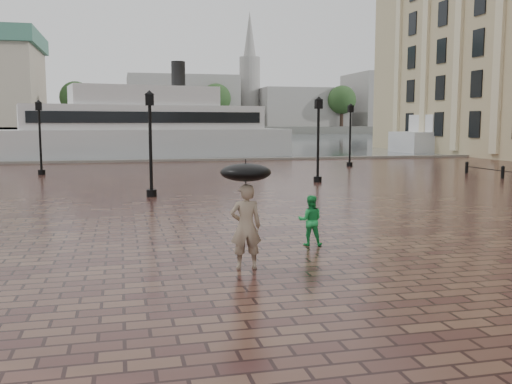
# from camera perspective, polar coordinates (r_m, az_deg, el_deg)

# --- Properties ---
(ground) EXTENTS (300.00, 300.00, 0.00)m
(ground) POSITION_cam_1_polar(r_m,az_deg,el_deg) (16.82, 12.48, -4.13)
(ground) COLOR #371B19
(ground) RESTS_ON ground
(harbour_water) EXTENTS (240.00, 240.00, 0.00)m
(harbour_water) POSITION_cam_1_polar(r_m,az_deg,el_deg) (107.13, -9.51, 5.19)
(harbour_water) COLOR #444D53
(harbour_water) RESTS_ON ground
(quay_edge) EXTENTS (80.00, 0.60, 0.30)m
(quay_edge) POSITION_cam_1_polar(r_m,az_deg,el_deg) (47.50, -4.55, 3.12)
(quay_edge) COLOR slate
(quay_edge) RESTS_ON ground
(far_shore) EXTENTS (300.00, 60.00, 2.00)m
(far_shore) POSITION_cam_1_polar(r_m,az_deg,el_deg) (175.00, -11.04, 6.15)
(far_shore) COLOR #4C4C47
(far_shore) RESTS_ON ground
(distant_skyline) EXTENTS (102.50, 22.00, 33.00)m
(distant_skyline) POSITION_cam_1_polar(r_m,az_deg,el_deg) (174.00, 5.28, 9.03)
(distant_skyline) COLOR gray
(distant_skyline) RESTS_ON ground
(far_trees) EXTENTS (188.00, 8.00, 13.50)m
(far_trees) POSITION_cam_1_polar(r_m,az_deg,el_deg) (153.13, -10.77, 9.20)
(far_trees) COLOR #2D2119
(far_trees) RESTS_ON ground
(street_lamps) EXTENTS (21.44, 14.44, 4.40)m
(street_lamps) POSITION_cam_1_polar(r_m,az_deg,el_deg) (32.85, -3.29, 5.47)
(street_lamps) COLOR black
(street_lamps) RESTS_ON ground
(adult_pedestrian) EXTENTS (0.71, 0.49, 1.88)m
(adult_pedestrian) POSITION_cam_1_polar(r_m,az_deg,el_deg) (12.43, -1.03, -3.47)
(adult_pedestrian) COLOR gray
(adult_pedestrian) RESTS_ON ground
(child_pedestrian) EXTENTS (0.75, 0.66, 1.32)m
(child_pedestrian) POSITION_cam_1_polar(r_m,az_deg,el_deg) (14.90, 5.45, -2.84)
(child_pedestrian) COLOR green
(child_pedestrian) RESTS_ON ground
(ferry_near) EXTENTS (27.30, 10.89, 8.72)m
(ferry_near) POSITION_cam_1_polar(r_m,az_deg,el_deg) (52.89, -11.02, 6.25)
(ferry_near) COLOR silver
(ferry_near) RESTS_ON ground
(ferry_far) EXTENTS (22.83, 6.21, 7.43)m
(ferry_far) POSITION_cam_1_polar(r_m,az_deg,el_deg) (68.52, 22.61, 5.66)
(ferry_far) COLOR silver
(ferry_far) RESTS_ON ground
(umbrella) EXTENTS (1.10, 1.10, 1.19)m
(umbrella) POSITION_cam_1_polar(r_m,az_deg,el_deg) (12.27, -1.04, 1.97)
(umbrella) COLOR black
(umbrella) RESTS_ON ground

